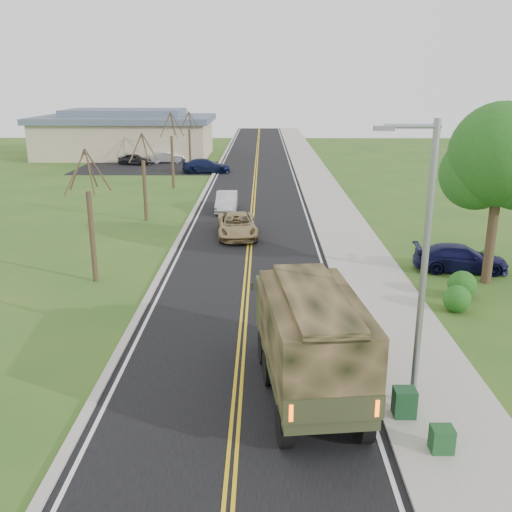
{
  "coord_description": "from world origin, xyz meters",
  "views": [
    {
      "loc": [
        0.73,
        -14.83,
        8.85
      ],
      "look_at": [
        0.45,
        8.15,
        1.8
      ],
      "focal_mm": 40.0,
      "sensor_mm": 36.0,
      "label": 1
    }
  ],
  "objects_px": {
    "suv_champagne": "(237,225)",
    "utility_box_near": "(404,402)",
    "pickup_navy": "(460,258)",
    "military_truck": "(309,334)",
    "sedan_silver": "(227,202)",
    "utility_box_far": "(442,439)"
  },
  "relations": [
    {
      "from": "sedan_silver",
      "to": "utility_box_far",
      "type": "bearing_deg",
      "value": -76.39
    },
    {
      "from": "pickup_navy",
      "to": "utility_box_near",
      "type": "height_order",
      "value": "pickup_navy"
    },
    {
      "from": "military_truck",
      "to": "utility_box_far",
      "type": "height_order",
      "value": "military_truck"
    },
    {
      "from": "sedan_silver",
      "to": "suv_champagne",
      "type": "bearing_deg",
      "value": -82.11
    },
    {
      "from": "suv_champagne",
      "to": "utility_box_near",
      "type": "xyz_separation_m",
      "value": [
        5.4,
        -19.19,
        -0.18
      ]
    },
    {
      "from": "pickup_navy",
      "to": "utility_box_far",
      "type": "distance_m",
      "value": 15.31
    },
    {
      "from": "military_truck",
      "to": "pickup_navy",
      "type": "distance_m",
      "value": 14.35
    },
    {
      "from": "military_truck",
      "to": "utility_box_near",
      "type": "relative_size",
      "value": 8.88
    },
    {
      "from": "military_truck",
      "to": "suv_champagne",
      "type": "bearing_deg",
      "value": 92.69
    },
    {
      "from": "sedan_silver",
      "to": "utility_box_far",
      "type": "height_order",
      "value": "sedan_silver"
    },
    {
      "from": "suv_champagne",
      "to": "pickup_navy",
      "type": "height_order",
      "value": "suv_champagne"
    },
    {
      "from": "pickup_navy",
      "to": "utility_box_near",
      "type": "relative_size",
      "value": 5.56
    },
    {
      "from": "utility_box_near",
      "to": "military_truck",
      "type": "bearing_deg",
      "value": 154.55
    },
    {
      "from": "military_truck",
      "to": "suv_champagne",
      "type": "relative_size",
      "value": 1.46
    },
    {
      "from": "military_truck",
      "to": "pickup_navy",
      "type": "relative_size",
      "value": 1.6
    },
    {
      "from": "suv_champagne",
      "to": "pickup_navy",
      "type": "xyz_separation_m",
      "value": [
        11.14,
        -6.34,
        -0.03
      ]
    },
    {
      "from": "suv_champagne",
      "to": "pickup_navy",
      "type": "bearing_deg",
      "value": -34.93
    },
    {
      "from": "utility_box_near",
      "to": "utility_box_far",
      "type": "distance_m",
      "value": 1.65
    },
    {
      "from": "pickup_navy",
      "to": "sedan_silver",
      "type": "bearing_deg",
      "value": 48.23
    },
    {
      "from": "military_truck",
      "to": "utility_box_far",
      "type": "bearing_deg",
      "value": -47.92
    },
    {
      "from": "utility_box_near",
      "to": "suv_champagne",
      "type": "bearing_deg",
      "value": 105.5
    },
    {
      "from": "military_truck",
      "to": "suv_champagne",
      "type": "xyz_separation_m",
      "value": [
        -2.86,
        17.99,
        -1.29
      ]
    }
  ]
}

